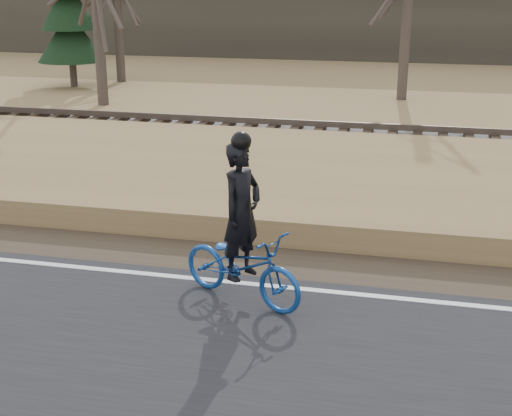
# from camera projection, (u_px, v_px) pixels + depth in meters

# --- Properties ---
(edge_line) EXTENTS (120.00, 0.12, 0.01)m
(edge_line) POSITION_uv_depth(u_px,v_px,m) (5.00, 260.00, 10.90)
(edge_line) COLOR silver
(edge_line) RESTS_ON road
(shoulder) EXTENTS (120.00, 1.60, 0.04)m
(shoulder) POSITION_uv_depth(u_px,v_px,m) (38.00, 240.00, 11.84)
(shoulder) COLOR #473A2B
(shoulder) RESTS_ON ground
(embankment) EXTENTS (120.00, 5.00, 0.44)m
(embankment) POSITION_uv_depth(u_px,v_px,m) (113.00, 180.00, 14.55)
(embankment) COLOR olive
(embankment) RESTS_ON ground
(ballast) EXTENTS (120.00, 3.00, 0.45)m
(ballast) POSITION_uv_depth(u_px,v_px,m) (175.00, 140.00, 18.06)
(ballast) COLOR slate
(ballast) RESTS_ON ground
(railroad) EXTENTS (120.00, 2.40, 0.29)m
(railroad) POSITION_uv_depth(u_px,v_px,m) (174.00, 128.00, 17.97)
(railroad) COLOR black
(railroad) RESTS_ON ballast
(cyclist) EXTENTS (2.01, 1.39, 2.31)m
(cyclist) POSITION_uv_depth(u_px,v_px,m) (242.00, 249.00, 9.35)
(cyclist) COLOR navy
(cyclist) RESTS_ON road
(conifer) EXTENTS (2.60, 2.60, 6.49)m
(conifer) POSITION_uv_depth(u_px,v_px,m) (68.00, 6.00, 27.15)
(conifer) COLOR #483D35
(conifer) RESTS_ON ground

